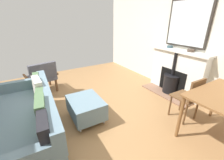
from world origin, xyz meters
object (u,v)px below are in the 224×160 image
Objects in this scene: ottoman at (86,107)px; armchair_accent at (42,76)px; fireplace at (175,74)px; mantel_bowl_far at (191,50)px; dining_chair_near_fireplace at (190,96)px; mantel_bowl_near at (170,47)px; sofa at (30,118)px.

ottoman is 1.63m from armchair_accent.
mantel_bowl_far is at bearing 96.56° from fireplace.
armchair_accent is at bearing -50.89° from dining_chair_near_fireplace.
sofa is at bearing 2.31° from mantel_bowl_near.
sofa is at bearing -22.50° from dining_chair_near_fireplace.
mantel_bowl_near is 0.93× the size of mantel_bowl_far.
ottoman is 0.90× the size of armchair_accent.
mantel_bowl_near is at bearing -95.53° from fireplace.
ottoman is (2.30, 0.16, -0.85)m from mantel_bowl_near.
mantel_bowl_far reaches higher than ottoman.
mantel_bowl_far is at bearing -141.68° from dining_chair_near_fireplace.
mantel_bowl_far is at bearing 90.00° from mantel_bowl_near.
armchair_accent is at bearing -31.17° from fireplace.
dining_chair_near_fireplace is (0.72, 0.84, 0.02)m from fireplace.
mantel_bowl_far reaches higher than armchair_accent.
ottoman is at bearing 177.83° from sofa.
sofa is 1.56m from armchair_accent.
dining_chair_near_fireplace is at bearing 49.42° from fireplace.
fireplace reaches higher than ottoman.
fireplace reaches higher than sofa.
mantel_bowl_near is 3.18m from armchair_accent.
sofa is 0.89m from ottoman.
dining_chair_near_fireplace is at bearing 129.11° from armchair_accent.
dining_chair_near_fireplace reaches higher than ottoman.
sofa is at bearing 75.44° from armchair_accent.
mantel_bowl_near is 0.07× the size of sofa.
armchair_accent is 3.24m from dining_chair_near_fireplace.
dining_chair_near_fireplace is (-2.43, 1.01, 0.15)m from sofa.
mantel_bowl_far reaches higher than sofa.
armchair_accent is at bearing -72.22° from ottoman.
dining_chair_near_fireplace is (-1.55, 0.98, 0.25)m from ottoman.
fireplace is at bearing -130.58° from dining_chair_near_fireplace.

